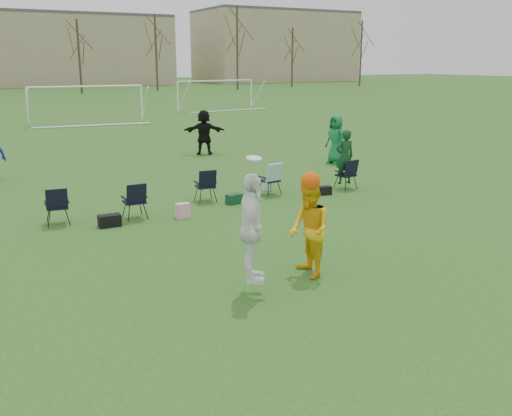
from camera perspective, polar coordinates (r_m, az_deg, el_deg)
ground at (r=8.89m, az=2.12°, el=-12.51°), size 260.00×260.00×0.00m
fielder_green_far at (r=23.32m, az=7.99°, el=6.83°), size 0.73×1.02×1.94m
fielder_black at (r=25.41m, az=-5.21°, el=7.56°), size 1.91×1.26×1.97m
center_contest at (r=10.36m, az=2.81°, el=-2.05°), size 2.28×1.46×2.51m
sideline_setup at (r=16.84m, az=-1.49°, el=2.59°), size 9.65×2.10×1.90m
goal_mid at (r=39.71m, az=-16.62°, el=10.88°), size 7.40×0.63×2.46m
goal_right at (r=49.14m, az=-4.02°, el=12.03°), size 7.35×1.14×2.46m
building_row at (r=103.41m, az=-22.78°, el=14.52°), size 126.00×16.00×13.00m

